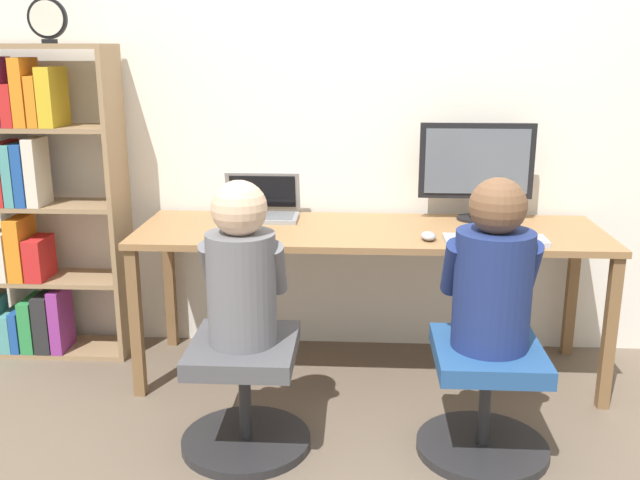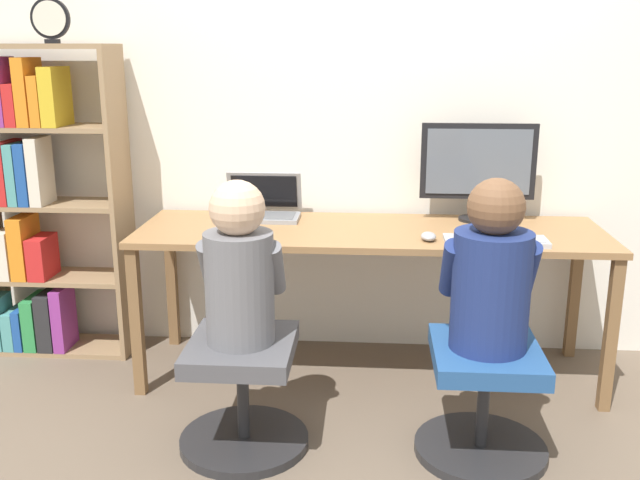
{
  "view_description": "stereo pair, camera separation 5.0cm",
  "coord_description": "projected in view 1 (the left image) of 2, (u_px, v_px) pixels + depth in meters",
  "views": [
    {
      "loc": [
        -0.04,
        -2.9,
        1.55
      ],
      "look_at": [
        -0.22,
        0.15,
        0.72
      ],
      "focal_mm": 40.0,
      "sensor_mm": 36.0,
      "label": 1
    },
    {
      "loc": [
        0.01,
        -2.89,
        1.55
      ],
      "look_at": [
        -0.22,
        0.15,
        0.72
      ],
      "focal_mm": 40.0,
      "sensor_mm": 36.0,
      "label": 2
    }
  ],
  "objects": [
    {
      "name": "desk_clock",
      "position": [
        47.0,
        19.0,
        3.25
      ],
      "size": [
        0.18,
        0.03,
        0.2
      ],
      "color": "black",
      "rests_on": "bookshelf"
    },
    {
      "name": "laptop",
      "position": [
        261.0,
        209.0,
        3.53
      ],
      "size": [
        0.37,
        0.27,
        0.22
      ],
      "color": "gray",
      "rests_on": "desk"
    },
    {
      "name": "person_at_laptop",
      "position": [
        241.0,
        270.0,
        2.68
      ],
      "size": [
        0.32,
        0.29,
        0.63
      ],
      "color": "slate",
      "rests_on": "office_chair_right"
    },
    {
      "name": "desktop_monitor",
      "position": [
        476.0,
        167.0,
        3.42
      ],
      "size": [
        0.55,
        0.16,
        0.47
      ],
      "color": "black",
      "rests_on": "desk"
    },
    {
      "name": "office_chair_right",
      "position": [
        245.0,
        390.0,
        2.81
      ],
      "size": [
        0.52,
        0.52,
        0.45
      ],
      "color": "#262628",
      "rests_on": "ground_plane"
    },
    {
      "name": "bookshelf",
      "position": [
        30.0,
        205.0,
        3.56
      ],
      "size": [
        0.75,
        0.29,
        1.57
      ],
      "color": "#997A56",
      "rests_on": "ground_plane"
    },
    {
      "name": "wall_back",
      "position": [
        371.0,
        99.0,
        3.55
      ],
      "size": [
        10.0,
        0.05,
        2.6
      ],
      "color": "white",
      "rests_on": "ground_plane"
    },
    {
      "name": "desk",
      "position": [
        369.0,
        243.0,
        3.34
      ],
      "size": [
        2.17,
        0.66,
        0.73
      ],
      "color": "olive",
      "rests_on": "ground_plane"
    },
    {
      "name": "computer_mouse_by_keyboard",
      "position": [
        428.0,
        236.0,
        3.13
      ],
      "size": [
        0.07,
        0.1,
        0.04
      ],
      "color": "#99999E",
      "rests_on": "desk"
    },
    {
      "name": "keyboard",
      "position": [
        495.0,
        240.0,
        3.08
      ],
      "size": [
        0.44,
        0.16,
        0.03
      ],
      "color": "#B2B2B7",
      "rests_on": "desk"
    },
    {
      "name": "office_chair_left",
      "position": [
        485.0,
        395.0,
        2.76
      ],
      "size": [
        0.52,
        0.52,
        0.45
      ],
      "color": "#262628",
      "rests_on": "ground_plane"
    },
    {
      "name": "person_at_monitor",
      "position": [
        493.0,
        274.0,
        2.64
      ],
      "size": [
        0.36,
        0.31,
        0.65
      ],
      "color": "navy",
      "rests_on": "office_chair_left"
    },
    {
      "name": "ground_plane",
      "position": [
        367.0,
        405.0,
        3.2
      ],
      "size": [
        14.0,
        14.0,
        0.0
      ],
      "primitive_type": "plane",
      "color": "brown"
    }
  ]
}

